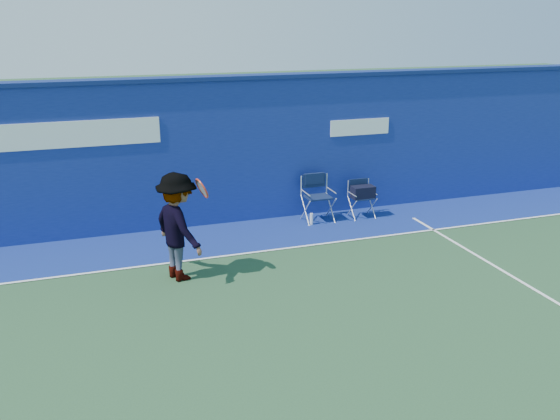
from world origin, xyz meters
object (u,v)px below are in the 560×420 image
object	(u,v)px
water_bottle	(311,219)
tennis_player	(178,227)
directors_chair_left	(318,206)
directors_chair_right	(362,202)

from	to	relation	value
water_bottle	tennis_player	size ratio (longest dim) A/B	0.14
directors_chair_left	tennis_player	world-z (taller)	tennis_player
directors_chair_right	tennis_player	xyz separation A→B (m)	(-4.30, -1.92, 0.57)
water_bottle	tennis_player	distance (m)	3.65
directors_chair_right	tennis_player	size ratio (longest dim) A/B	0.45
directors_chair_left	directors_chair_right	bearing A→B (deg)	-4.71
directors_chair_left	water_bottle	xyz separation A→B (m)	(-0.22, -0.21, -0.21)
directors_chair_left	water_bottle	distance (m)	0.37
tennis_player	directors_chair_left	bearing A→B (deg)	31.25
directors_chair_right	water_bottle	size ratio (longest dim) A/B	3.26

